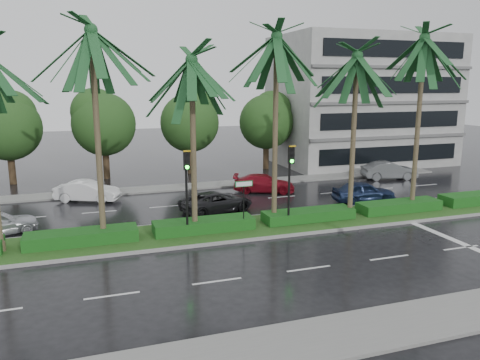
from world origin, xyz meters
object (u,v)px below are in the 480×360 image
object	(u,v)px
street_sign	(244,193)
car_darkgrey	(217,202)
car_blue	(364,192)
car_grey	(389,170)
signal_median_left	(187,181)
car_red	(264,183)
car_white	(87,191)

from	to	relation	value
street_sign	car_darkgrey	distance (m)	4.59
car_blue	car_grey	world-z (taller)	car_grey
signal_median_left	car_red	size ratio (longest dim) A/B	1.00
signal_median_left	street_sign	world-z (taller)	signal_median_left
car_blue	car_grey	xyz separation A→B (m)	(6.19, 5.84, 0.02)
street_sign	car_grey	world-z (taller)	street_sign
signal_median_left	car_red	distance (m)	11.52
street_sign	car_white	distance (m)	12.30
car_white	car_grey	distance (m)	23.30
car_white	car_red	distance (m)	12.07
car_darkgrey	car_red	world-z (taller)	car_red
signal_median_left	street_sign	distance (m)	3.13
car_grey	car_white	bearing A→B (deg)	102.39
car_darkgrey	car_blue	size ratio (longest dim) A/B	1.11
signal_median_left	car_blue	xyz separation A→B (m)	(12.50, 3.70, -2.31)
car_white	car_red	size ratio (longest dim) A/B	0.95
street_sign	car_blue	size ratio (longest dim) A/B	0.64
signal_median_left	car_red	bearing A→B (deg)	48.96
signal_median_left	car_darkgrey	distance (m)	5.80
signal_median_left	street_sign	bearing A→B (deg)	3.47
signal_median_left	car_white	bearing A→B (deg)	115.35
car_red	car_blue	size ratio (longest dim) A/B	1.07
street_sign	car_darkgrey	size ratio (longest dim) A/B	0.58
car_darkgrey	signal_median_left	bearing A→B (deg)	133.05
street_sign	car_white	bearing A→B (deg)	128.55
car_white	car_grey	world-z (taller)	car_grey
signal_median_left	car_red	xyz separation A→B (m)	(7.40, 8.50, -2.37)
car_darkgrey	car_blue	bearing A→B (deg)	-110.31
signal_median_left	car_white	xyz separation A→B (m)	(-4.61, 9.73, -2.32)
car_darkgrey	car_red	xyz separation A→B (m)	(4.64, 3.99, 0.01)
signal_median_left	car_white	distance (m)	11.02
signal_median_left	car_grey	world-z (taller)	signal_median_left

